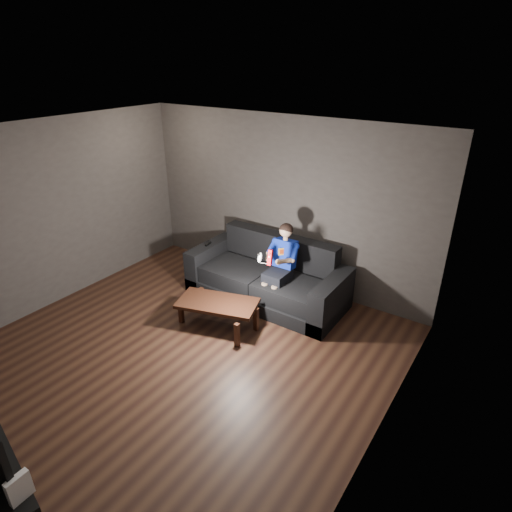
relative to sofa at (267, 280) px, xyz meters
The scene contains 12 objects.
floor 1.90m from the sofa, 94.39° to the right, with size 5.00×5.00×0.00m, color black.
back_wall 1.22m from the sofa, 102.95° to the left, with size 5.00×0.04×2.70m, color #383130.
left_wall 3.40m from the sofa, 144.67° to the right, with size 0.04×5.00×2.70m, color #383130.
right_wall 3.19m from the sofa, 38.50° to the right, with size 0.04×5.00×2.70m, color #383130.
ceiling 3.04m from the sofa, 94.39° to the right, with size 5.00×5.00×0.02m, color white.
sofa is the anchor object (origin of this frame).
child 0.55m from the sofa, 14.29° to the right, with size 0.47×0.58×1.16m.
wii_remote_red 0.94m from the sofa, 54.75° to the right, with size 0.06×0.08×0.22m.
nunchuk_white 0.85m from the sofa, 68.83° to the right, with size 0.08×0.10×0.15m.
wii_remote_black 1.16m from the sofa, behind, with size 0.07×0.15×0.03m.
coffee_table 1.05m from the sofa, 98.11° to the right, with size 1.20×0.84×0.39m.
wii_console 4.18m from the sofa, 83.23° to the right, with size 0.05×0.18×0.23m, color white.
Camera 1 is at (3.26, -3.02, 3.50)m, focal length 30.00 mm.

